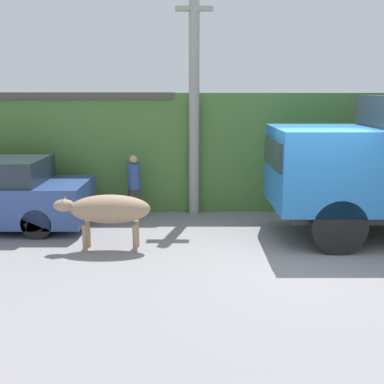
{
  "coord_description": "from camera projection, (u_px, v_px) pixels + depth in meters",
  "views": [
    {
      "loc": [
        -2.23,
        -7.98,
        3.08
      ],
      "look_at": [
        -2.19,
        0.95,
        1.09
      ],
      "focal_mm": 42.0,
      "sensor_mm": 36.0,
      "label": 1
    }
  ],
  "objects": [
    {
      "name": "ground_plane",
      "position": [
        308.0,
        259.0,
        8.46
      ],
      "size": [
        60.0,
        60.0,
        0.0
      ],
      "primitive_type": "plane",
      "color": "gray"
    },
    {
      "name": "hillside_embankment",
      "position": [
        259.0,
        141.0,
        14.5
      ],
      "size": [
        32.0,
        6.04,
        3.07
      ],
      "color": "#4C7A38",
      "rests_on": "ground_plane"
    },
    {
      "name": "building_backdrop",
      "position": [
        60.0,
        147.0,
        12.75
      ],
      "size": [
        6.44,
        2.7,
        3.08
      ],
      "color": "#99ADB7",
      "rests_on": "ground_plane"
    },
    {
      "name": "brown_cow",
      "position": [
        106.0,
        210.0,
        8.83
      ],
      "size": [
        1.91,
        0.57,
        1.12
      ],
      "rotation": [
        0.0,
        0.0,
        0.24
      ],
      "color": "#9E7F60",
      "rests_on": "ground_plane"
    },
    {
      "name": "pedestrian_on_hill",
      "position": [
        132.0,
        184.0,
        11.13
      ],
      "size": [
        0.41,
        0.41,
        1.58
      ],
      "rotation": [
        0.0,
        0.0,
        3.51
      ],
      "color": "#38332D",
      "rests_on": "ground_plane"
    },
    {
      "name": "utility_pole",
      "position": [
        192.0,
        98.0,
        11.06
      ],
      "size": [
        0.9,
        0.26,
        5.7
      ],
      "color": "#9E998E",
      "rests_on": "ground_plane"
    }
  ]
}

